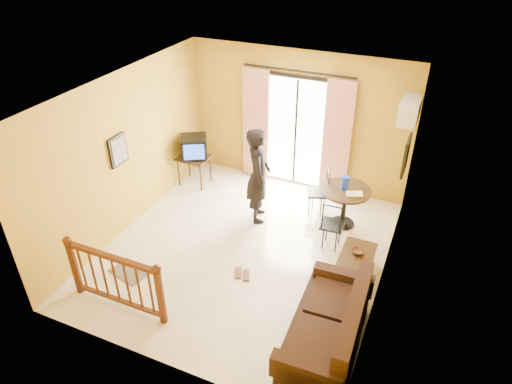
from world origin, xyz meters
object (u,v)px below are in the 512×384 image
at_px(dining_table, 345,197).
at_px(standing_person, 258,175).
at_px(television, 194,147).
at_px(sofa, 330,329).
at_px(coffee_table, 355,263).

distance_m(dining_table, standing_person, 1.60).
xyz_separation_m(television, sofa, (3.73, -2.99, -0.53)).
height_order(television, sofa, television).
bearing_deg(standing_person, coffee_table, -138.29).
distance_m(television, sofa, 4.81).
xyz_separation_m(coffee_table, sofa, (0.01, -1.49, 0.06)).
distance_m(coffee_table, sofa, 1.49).
distance_m(television, standing_person, 1.79).
relative_size(television, coffee_table, 0.74).
bearing_deg(television, sofa, -68.07).
relative_size(coffee_table, standing_person, 0.50).
height_order(television, dining_table, television).
xyz_separation_m(sofa, standing_person, (-2.04, 2.37, 0.58)).
xyz_separation_m(dining_table, standing_person, (-1.51, -0.43, 0.32)).
relative_size(television, standing_person, 0.37).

